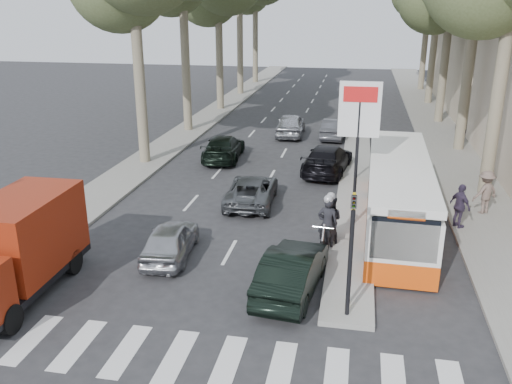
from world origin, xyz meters
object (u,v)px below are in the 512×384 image
Objects in this scene: silver_hatchback at (170,240)px; city_bus at (398,193)px; red_truck at (16,247)px; motorcycle at (329,223)px; dark_hatchback at (292,271)px.

city_bus reaches higher than silver_hatchback.
city_bus is (7.65, 4.09, 0.79)m from silver_hatchback.
red_truck reaches higher than city_bus.
red_truck is 2.22× the size of motorcycle.
city_bus is at bearing -156.83° from silver_hatchback.
silver_hatchback is 0.35× the size of city_bus.
silver_hatchback is 1.48× the size of motorcycle.
silver_hatchback is at bearing -13.51° from dark_hatchback.
dark_hatchback is 3.42m from motorcycle.
dark_hatchback is at bearing -97.42° from motorcycle.
red_truck is (-3.52, -3.18, 0.89)m from silver_hatchback.
motorcycle reaches higher than dark_hatchback.
red_truck is at bearing 37.10° from silver_hatchback.
silver_hatchback is 0.86× the size of dark_hatchback.
city_bus is at bearing 31.98° from red_truck.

